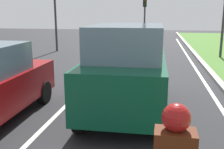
% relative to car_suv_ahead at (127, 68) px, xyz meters
% --- Properties ---
extents(ground_plane, '(60.00, 60.00, 0.00)m').
position_rel_car_suv_ahead_xyz_m(ground_plane, '(-1.05, 5.00, -1.17)').
color(ground_plane, '#262628').
extents(lane_line_center, '(0.12, 32.00, 0.01)m').
position_rel_car_suv_ahead_xyz_m(lane_line_center, '(-1.75, 5.00, -1.16)').
color(lane_line_center, silver).
rests_on(lane_line_center, ground).
extents(lane_line_right_edge, '(0.12, 32.00, 0.01)m').
position_rel_car_suv_ahead_xyz_m(lane_line_right_edge, '(2.55, 5.00, -1.16)').
color(lane_line_right_edge, silver).
rests_on(lane_line_right_edge, ground).
extents(curb_right, '(0.24, 48.00, 0.12)m').
position_rel_car_suv_ahead_xyz_m(curb_right, '(3.05, 5.00, -1.11)').
color(curb_right, '#9E9B93').
rests_on(curb_right, ground).
extents(car_suv_ahead, '(2.00, 4.52, 2.28)m').
position_rel_car_suv_ahead_xyz_m(car_suv_ahead, '(0.00, 0.00, 0.00)').
color(car_suv_ahead, '#0C472D').
rests_on(car_suv_ahead, ground).
extents(traffic_light_far_median, '(0.32, 0.50, 4.34)m').
position_rel_car_suv_ahead_xyz_m(traffic_light_far_median, '(-0.51, 17.48, 1.71)').
color(traffic_light_far_median, '#2D2D2D').
rests_on(traffic_light_far_median, ground).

